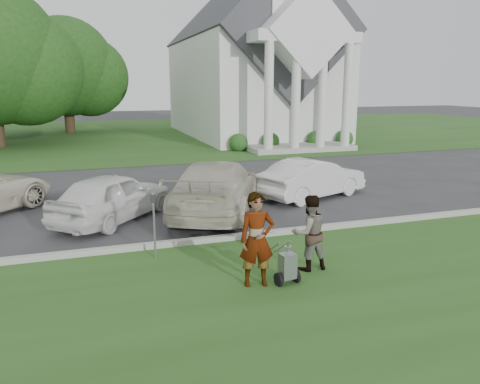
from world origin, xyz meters
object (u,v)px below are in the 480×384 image
person_left (257,240)px  person_right (309,233)px  tree_back (66,72)px  car_d (313,178)px  church (252,54)px  striping_cart (287,267)px  car_b (113,196)px  car_c (216,187)px  parking_meter_near (154,218)px

person_left → person_right: bearing=26.2°
tree_back → car_d: (8.34, -25.98, -4.06)m
church → car_d: size_ratio=5.98×
striping_cart → church: bearing=63.7°
church → tree_back: size_ratio=2.51×
person_right → car_b: 6.23m
tree_back → car_c: tree_back is taller
parking_meter_near → car_d: (5.98, 4.09, -0.28)m
person_left → car_b: (-2.32, 5.47, -0.22)m
tree_back → person_right: (5.31, -31.74, -3.93)m
person_right → car_c: (-0.62, 4.91, -0.00)m
tree_back → car_d: tree_back is taller
tree_back → car_c: size_ratio=1.76×
tree_back → striping_cart: size_ratio=10.15×
parking_meter_near → person_right: bearing=-29.7°
car_d → church: bearing=-34.2°
person_left → parking_meter_near: (-1.64, 2.08, 0.03)m
church → parking_meter_near: size_ratio=16.13×
tree_back → car_d: 27.59m
parking_meter_near → car_c: size_ratio=0.27×
car_b → car_c: 3.01m
striping_cart → car_d: 7.34m
car_d → person_right: bearing=131.7°
person_left → car_d: size_ratio=0.45×
church → tree_back: (-13.01, 6.87, -1.21)m
tree_back → car_c: bearing=-80.1°
car_c → church: bearing=-87.4°
person_right → car_c: bearing=-84.9°
person_right → car_c: 4.95m
person_left → car_b: size_ratio=0.45×
car_c → car_d: 3.75m
car_c → car_b: bearing=22.1°
striping_cart → parking_meter_near: (-2.22, 2.21, 0.58)m
person_left → parking_meter_near: size_ratio=1.22×
striping_cart → car_c: bearing=80.9°
parking_meter_near → car_c: car_c is taller
church → car_d: bearing=-103.7°
church → striping_cart: size_ratio=25.45×
tree_back → striping_cart: tree_back is taller
church → person_left: (-9.00, -25.27, -5.03)m
person_left → car_c: person_left is taller
church → car_d: church is taller
person_right → car_b: (-3.62, 5.07, -0.10)m
parking_meter_near → car_b: bearing=101.2°
person_left → church: bearing=79.5°
person_right → car_b: size_ratio=0.39×
church → parking_meter_near: bearing=-114.7°
church → tree_back: 14.77m
striping_cart → parking_meter_near: bearing=127.1°
person_left → car_d: 7.54m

